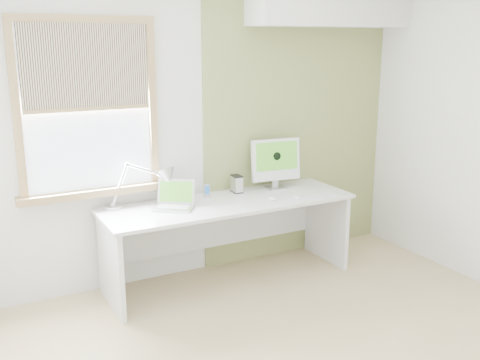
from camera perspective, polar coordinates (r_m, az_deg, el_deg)
room at (r=3.44m, az=8.26°, el=1.06°), size 4.04×3.54×2.64m
accent_wall at (r=5.41m, az=5.94°, el=5.89°), size 2.00×0.02×2.60m
soffit at (r=5.34m, az=9.19°, el=17.52°), size 1.60×0.40×0.42m
window at (r=4.55m, az=-15.33°, el=7.02°), size 1.20×0.14×1.42m
desk at (r=4.87m, az=-1.49°, el=-4.22°), size 2.20×0.70×0.73m
desk_lamp at (r=4.68m, az=-8.50°, el=-0.15°), size 0.65×0.30×0.38m
laptop at (r=4.61m, az=-6.73°, el=-2.14°), size 0.40×0.39×0.22m
phone_dock at (r=4.87m, az=-3.41°, el=-1.42°), size 0.07×0.07×0.12m
external_drive at (r=5.02m, az=-0.34°, el=-0.40°), size 0.08×0.13×0.16m
imac at (r=5.15m, az=3.69°, el=1.99°), size 0.48×0.17×0.46m
keyboard at (r=4.96m, az=7.83°, el=-1.56°), size 0.41×0.16×0.02m
mouse at (r=4.80m, az=3.39°, el=-1.93°), size 0.07×0.10×0.03m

